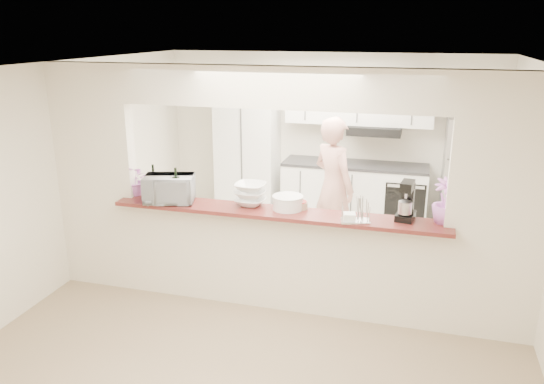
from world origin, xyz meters
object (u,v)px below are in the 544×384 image
at_px(toaster_oven, 169,189).
at_px(person, 333,188).
at_px(refrigerator, 471,178).
at_px(stand_mixer, 407,202).

relative_size(toaster_oven, person, 0.28).
bearing_deg(toaster_oven, person, 31.38).
xyz_separation_m(refrigerator, stand_mixer, (-0.80, -2.59, 0.41)).
relative_size(stand_mixer, person, 0.21).
distance_m(refrigerator, person, 2.06).
bearing_deg(refrigerator, toaster_oven, -139.61).
bearing_deg(stand_mixer, person, 122.37).
bearing_deg(person, stand_mixer, 161.45).
xyz_separation_m(stand_mixer, person, (-0.93, 1.46, -0.36)).
height_order(refrigerator, person, person).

